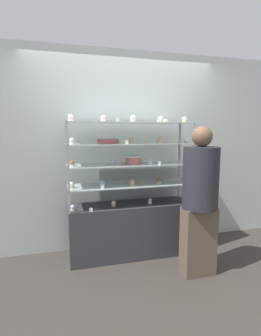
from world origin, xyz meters
The scene contains 38 objects.
ground_plane centered at (0.00, 0.00, 0.00)m, with size 20.00×20.00×0.00m, color #38332D.
back_wall centered at (0.00, 0.36, 1.30)m, with size 8.00×0.05×2.60m.
display_base centered at (0.00, 0.00, 0.33)m, with size 1.52×0.43×0.67m.
display_riser_lower centered at (0.00, 0.00, 0.90)m, with size 1.52×0.43×0.25m.
display_riser_middle centered at (0.00, 0.00, 1.15)m, with size 1.52×0.43×0.25m.
display_riser_upper centered at (0.00, 0.00, 1.40)m, with size 1.52×0.43×0.25m.
display_riser_top centered at (0.00, 0.00, 1.65)m, with size 1.52×0.43×0.25m.
layer_cake_centerpiece centered at (0.04, -0.01, 1.22)m, with size 0.20×0.20×0.10m.
sheet_cake_frosted centered at (-0.27, 0.04, 1.45)m, with size 0.25×0.12×0.06m.
cupcake_0 centered at (-0.71, -0.10, 0.70)m, with size 0.05×0.05×0.07m.
cupcake_1 centered at (-0.22, -0.04, 0.70)m, with size 0.05×0.05×0.07m.
cupcake_2 centered at (0.24, -0.05, 0.70)m, with size 0.05×0.05×0.07m.
cupcake_3 centered at (0.70, -0.08, 0.70)m, with size 0.05×0.05×0.07m.
price_tag_0 centered at (-0.51, -0.19, 0.69)m, with size 0.04×0.00×0.04m.
cupcake_4 centered at (-0.71, -0.04, 0.95)m, with size 0.06×0.06×0.07m.
cupcake_5 centered at (-0.35, -0.04, 0.95)m, with size 0.06×0.06×0.07m.
cupcake_6 centered at (0.00, -0.08, 0.95)m, with size 0.06×0.06×0.07m.
cupcake_7 centered at (0.35, -0.05, 0.95)m, with size 0.06×0.06×0.07m.
cupcake_8 centered at (0.69, -0.06, 0.95)m, with size 0.06×0.06×0.07m.
price_tag_1 centered at (-0.38, -0.19, 0.94)m, with size 0.04×0.00×0.04m.
cupcake_9 centered at (-0.70, -0.04, 1.20)m, with size 0.06×0.06×0.07m.
cupcake_10 centered at (-0.23, -0.03, 1.20)m, with size 0.06×0.06×0.07m.
cupcake_11 centered at (0.23, -0.08, 1.20)m, with size 0.06×0.06×0.07m.
cupcake_12 centered at (0.71, -0.06, 1.20)m, with size 0.06×0.06×0.07m.
price_tag_2 centered at (0.30, -0.19, 1.19)m, with size 0.04×0.00×0.04m.
cupcake_13 centered at (-0.69, -0.04, 1.45)m, with size 0.06×0.06×0.07m.
cupcake_14 centered at (-0.01, -0.07, 1.45)m, with size 0.06×0.06×0.07m.
cupcake_15 centered at (0.35, -0.09, 1.45)m, with size 0.06×0.06×0.07m.
cupcake_16 centered at (0.69, -0.09, 1.45)m, with size 0.06×0.06×0.07m.
price_tag_3 centered at (-0.10, -0.19, 1.44)m, with size 0.04×0.00×0.04m.
cupcake_17 centered at (-0.70, -0.07, 1.71)m, with size 0.06×0.06×0.08m.
cupcake_18 centered at (-0.34, -0.07, 1.71)m, with size 0.06×0.06×0.08m.
cupcake_19 centered at (0.00, -0.11, 1.71)m, with size 0.06×0.06×0.08m.
cupcake_20 centered at (0.36, -0.06, 1.71)m, with size 0.06×0.06×0.08m.
cupcake_21 centered at (0.68, -0.04, 1.71)m, with size 0.06×0.06×0.08m.
price_tag_4 centered at (-0.20, -0.19, 1.69)m, with size 0.04×0.00×0.04m.
donut_glazed centered at (0.40, -0.02, 1.69)m, with size 0.14×0.14×0.04m.
customer_figure centered at (0.59, -0.63, 0.86)m, with size 0.38×0.38×1.61m.
Camera 1 is at (-0.83, -3.06, 1.56)m, focal length 28.00 mm.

